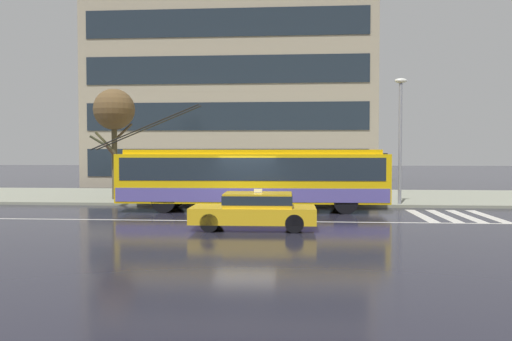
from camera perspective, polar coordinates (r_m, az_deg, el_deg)
ground_plane at (r=21.14m, az=-1.25°, el=-5.19°), size 160.00×160.00×0.00m
sidewalk_slab at (r=30.08m, az=0.39°, el=-2.89°), size 80.00×10.00×0.14m
crosswalk_stripe_edge_near at (r=22.68m, az=17.83°, el=-4.78°), size 0.44×4.40×0.01m
crosswalk_stripe_inner_a at (r=22.91m, az=20.02°, el=-4.74°), size 0.44×4.40×0.01m
crosswalk_stripe_center at (r=23.17m, az=22.17°, el=-4.69°), size 0.44×4.40×0.01m
crosswalk_stripe_inner_b at (r=23.46m, az=24.27°, el=-4.64°), size 0.44×4.40×0.01m
lane_centre_line at (r=19.96m, az=-1.58°, el=-5.61°), size 72.00×0.14×0.01m
trolleybus at (r=23.40m, az=-0.34°, el=-0.71°), size 13.40×2.83×4.84m
taxi_oncoming_near at (r=17.82m, az=-0.11°, el=-4.28°), size 4.31×1.79×1.39m
bus_shelter at (r=26.80m, az=-5.08°, el=0.61°), size 3.89×1.60×2.49m
pedestrian_at_shelter at (r=26.03m, az=10.03°, el=-1.28°), size 0.40×0.40×1.72m
pedestrian_approaching_curb at (r=27.76m, az=3.68°, el=0.02°), size 1.31×1.31×1.96m
pedestrian_walking_past at (r=27.50m, az=0.68°, el=-1.10°), size 0.51×0.51×1.70m
pedestrian_waiting_by_pole at (r=26.34m, az=6.60°, el=-0.08°), size 1.31×1.31×1.92m
street_lamp at (r=25.90m, az=15.69°, el=4.45°), size 0.60×0.32×6.08m
street_tree_bare at (r=28.57m, az=-15.45°, el=6.34°), size 2.25×2.18×5.89m
office_tower_corner_left at (r=45.74m, az=-2.21°, el=14.05°), size 22.41×14.41×24.30m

